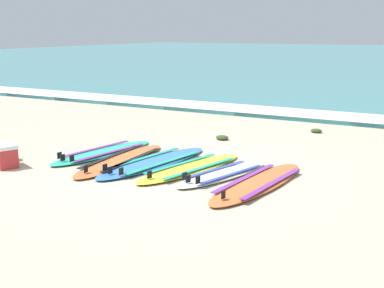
# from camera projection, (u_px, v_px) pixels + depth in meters

# --- Properties ---
(ground_plane) EXTENTS (80.00, 80.00, 0.00)m
(ground_plane) POSITION_uv_depth(u_px,v_px,m) (174.00, 169.00, 8.08)
(ground_plane) COLOR #B7AD93
(wave_foam_strip) EXTENTS (80.00, 1.32, 0.11)m
(wave_foam_strip) POSITION_uv_depth(u_px,v_px,m) (285.00, 114.00, 13.04)
(wave_foam_strip) COLOR white
(wave_foam_strip) RESTS_ON ground
(surfboard_0) EXTENTS (0.95, 2.39, 0.18)m
(surfboard_0) POSITION_uv_depth(u_px,v_px,m) (103.00, 152.00, 9.02)
(surfboard_0) COLOR #2DB793
(surfboard_0) RESTS_ON ground
(surfboard_1) EXTENTS (0.71, 2.49, 0.18)m
(surfboard_1) POSITION_uv_depth(u_px,v_px,m) (121.00, 160.00, 8.49)
(surfboard_1) COLOR orange
(surfboard_1) RESTS_ON ground
(surfboard_2) EXTENTS (1.05, 2.63, 0.18)m
(surfboard_2) POSITION_uv_depth(u_px,v_px,m) (154.00, 162.00, 8.35)
(surfboard_2) COLOR #3875CC
(surfboard_2) RESTS_ON ground
(surfboard_3) EXTENTS (1.12, 2.40, 0.18)m
(surfboard_3) POSITION_uv_depth(u_px,v_px,m) (191.00, 168.00, 8.00)
(surfboard_3) COLOR yellow
(surfboard_3) RESTS_ON ground
(surfboard_4) EXTENTS (1.02, 2.02, 0.18)m
(surfboard_4) POSITION_uv_depth(u_px,v_px,m) (223.00, 174.00, 7.67)
(surfboard_4) COLOR silver
(surfboard_4) RESTS_ON ground
(surfboard_5) EXTENTS (0.92, 2.54, 0.18)m
(surfboard_5) POSITION_uv_depth(u_px,v_px,m) (258.00, 183.00, 7.23)
(surfboard_5) COLOR orange
(surfboard_5) RESTS_ON ground
(cooler_box) EXTENTS (0.54, 0.47, 0.38)m
(cooler_box) POSITION_uv_depth(u_px,v_px,m) (5.00, 156.00, 8.16)
(cooler_box) COLOR red
(cooler_box) RESTS_ON ground
(beach_ball) EXTENTS (0.30, 0.30, 0.30)m
(beach_ball) POSITION_uv_depth(u_px,v_px,m) (7.00, 152.00, 8.57)
(beach_ball) COLOR yellow
(beach_ball) RESTS_ON ground
(seaweed_clump_near_shoreline) EXTENTS (0.24, 0.20, 0.09)m
(seaweed_clump_near_shoreline) POSITION_uv_depth(u_px,v_px,m) (316.00, 131.00, 10.91)
(seaweed_clump_near_shoreline) COLOR #384723
(seaweed_clump_near_shoreline) RESTS_ON ground
(seaweed_clump_mid_sand) EXTENTS (0.27, 0.21, 0.09)m
(seaweed_clump_mid_sand) POSITION_uv_depth(u_px,v_px,m) (222.00, 138.00, 10.20)
(seaweed_clump_mid_sand) COLOR #384723
(seaweed_clump_mid_sand) RESTS_ON ground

